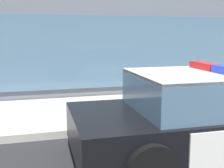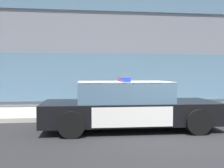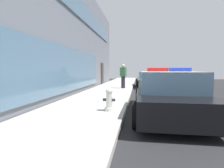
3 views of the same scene
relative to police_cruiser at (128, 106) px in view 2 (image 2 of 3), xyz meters
The scene contains 5 objects.
ground 1.74m from the police_cruiser, 42.97° to the right, with size 48.00×48.00×0.00m, color #262628.
sidewalk 3.08m from the police_cruiser, 67.24° to the left, with size 48.00×2.91×0.15m, color #B2ADA3.
storefront_building 9.80m from the police_cruiser, 64.31° to the left, with size 22.64×8.44×6.88m.
police_cruiser is the anchor object (origin of this frame).
fire_hydrant 1.87m from the police_cruiser, 101.37° to the left, with size 0.34×0.39×0.73m.
Camera 2 is at (-2.54, -6.28, 1.60)m, focal length 41.59 mm.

